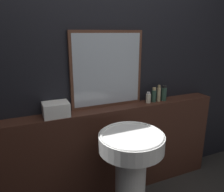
% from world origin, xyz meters
% --- Properties ---
extents(wall_back, '(8.00, 0.06, 2.50)m').
position_xyz_m(wall_back, '(0.00, 1.43, 1.25)').
color(wall_back, black).
rests_on(wall_back, ground_plane).
extents(vanity_counter, '(2.25, 0.18, 0.91)m').
position_xyz_m(vanity_counter, '(0.00, 1.31, 0.45)').
color(vanity_counter, '#422319').
rests_on(vanity_counter, ground_plane).
extents(pedestal_sink, '(0.50, 0.50, 0.86)m').
position_xyz_m(pedestal_sink, '(-0.04, 0.85, 0.56)').
color(pedestal_sink, white).
rests_on(pedestal_sink, ground_plane).
extents(mirror, '(0.69, 0.03, 0.69)m').
position_xyz_m(mirror, '(-0.02, 1.38, 1.25)').
color(mirror, '#563323').
rests_on(mirror, vanity_counter).
extents(towel_stack, '(0.21, 0.16, 0.12)m').
position_xyz_m(towel_stack, '(-0.51, 1.31, 0.97)').
color(towel_stack, white).
rests_on(towel_stack, vanity_counter).
extents(shampoo_bottle, '(0.05, 0.05, 0.11)m').
position_xyz_m(shampoo_bottle, '(0.39, 1.31, 0.96)').
color(shampoo_bottle, beige).
rests_on(shampoo_bottle, vanity_counter).
extents(conditioner_bottle, '(0.05, 0.05, 0.15)m').
position_xyz_m(conditioner_bottle, '(0.45, 1.31, 0.98)').
color(conditioner_bottle, '#2D4C3D').
rests_on(conditioner_bottle, vanity_counter).
extents(lotion_bottle, '(0.04, 0.04, 0.17)m').
position_xyz_m(lotion_bottle, '(0.51, 1.31, 0.99)').
color(lotion_bottle, '#C6B284').
rests_on(lotion_bottle, vanity_counter).
extents(body_wash_bottle, '(0.05, 0.05, 0.16)m').
position_xyz_m(body_wash_bottle, '(0.57, 1.31, 0.98)').
color(body_wash_bottle, '#2D4C3D').
rests_on(body_wash_bottle, vanity_counter).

